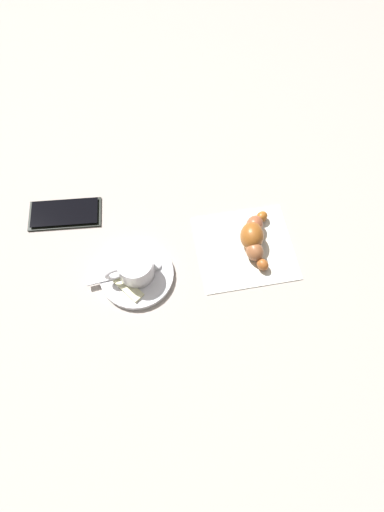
# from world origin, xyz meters

# --- Properties ---
(ground_plane) EXTENTS (1.80, 1.80, 0.00)m
(ground_plane) POSITION_xyz_m (0.00, 0.00, 0.00)
(ground_plane) COLOR #A99E95
(saucer) EXTENTS (0.13, 0.13, 0.01)m
(saucer) POSITION_xyz_m (0.08, 0.03, 0.01)
(saucer) COLOR silver
(saucer) RESTS_ON ground
(espresso_cup) EXTENTS (0.09, 0.06, 0.05)m
(espresso_cup) POSITION_xyz_m (0.08, 0.03, 0.04)
(espresso_cup) COLOR silver
(espresso_cup) RESTS_ON saucer
(teaspoon) EXTENTS (0.14, 0.03, 0.01)m
(teaspoon) POSITION_xyz_m (0.08, 0.02, 0.01)
(teaspoon) COLOR silver
(teaspoon) RESTS_ON saucer
(sugar_packet) EXTENTS (0.05, 0.06, 0.01)m
(sugar_packet) POSITION_xyz_m (0.10, 0.05, 0.01)
(sugar_packet) COLOR beige
(sugar_packet) RESTS_ON saucer
(napkin) EXTENTS (0.18, 0.17, 0.00)m
(napkin) POSITION_xyz_m (-0.12, 0.00, 0.00)
(napkin) COLOR silver
(napkin) RESTS_ON ground
(croissant) EXTENTS (0.07, 0.13, 0.05)m
(croissant) POSITION_xyz_m (-0.14, -0.01, 0.02)
(croissant) COLOR #A0581E
(croissant) RESTS_ON napkin
(cell_phone) EXTENTS (0.14, 0.08, 0.01)m
(cell_phone) POSITION_xyz_m (0.21, -0.13, 0.00)
(cell_phone) COLOR black
(cell_phone) RESTS_ON ground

